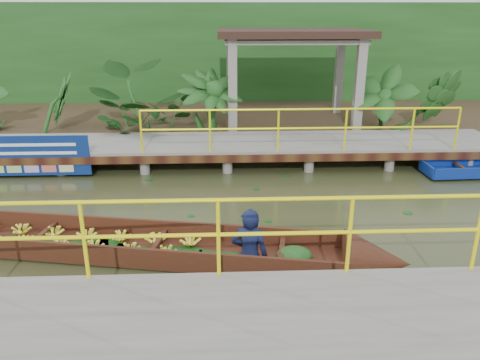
{
  "coord_description": "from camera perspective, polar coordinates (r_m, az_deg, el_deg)",
  "views": [
    {
      "loc": [
        0.84,
        -8.11,
        3.74
      ],
      "look_at": [
        1.21,
        0.5,
        0.6
      ],
      "focal_mm": 35.0,
      "sensor_mm": 36.0,
      "label": 1
    }
  ],
  "objects": [
    {
      "name": "ground",
      "position": [
        8.97,
        -7.65,
        -4.81
      ],
      "size": [
        80.0,
        80.0,
        0.0
      ],
      "primitive_type": "plane",
      "color": "#2E371B",
      "rests_on": "ground"
    },
    {
      "name": "land_strip",
      "position": [
        16.02,
        -5.45,
        7.26
      ],
      "size": [
        30.0,
        8.0,
        0.45
      ],
      "primitive_type": "cube",
      "color": "#36291B",
      "rests_on": "ground"
    },
    {
      "name": "far_dock",
      "position": [
        12.02,
        -6.31,
        4.15
      ],
      "size": [
        16.0,
        2.06,
        1.66
      ],
      "color": "slate",
      "rests_on": "ground"
    },
    {
      "name": "pavilion",
      "position": [
        14.6,
        6.3,
        16.29
      ],
      "size": [
        4.4,
        3.0,
        3.0
      ],
      "color": "slate",
      "rests_on": "ground"
    },
    {
      "name": "foliage_backdrop",
      "position": [
        18.21,
        -5.26,
        14.47
      ],
      "size": [
        30.0,
        0.8,
        4.0
      ],
      "primitive_type": "cube",
      "color": "#194215",
      "rests_on": "ground"
    },
    {
      "name": "vendor_boat",
      "position": [
        7.96,
        -15.24,
        -7.03
      ],
      "size": [
        9.9,
        2.75,
        2.04
      ],
      "rotation": [
        0.0,
        0.0,
        -0.18
      ],
      "color": "#381B0F",
      "rests_on": "ground"
    },
    {
      "name": "blue_banner",
      "position": [
        11.97,
        -24.93,
        2.7
      ],
      "size": [
        3.06,
        0.04,
        0.96
      ],
      "color": "navy",
      "rests_on": "ground"
    },
    {
      "name": "tropical_plants",
      "position": [
        13.66,
        -4.87,
        9.24
      ],
      "size": [
        14.2,
        1.2,
        1.5
      ],
      "color": "#194215",
      "rests_on": "ground"
    }
  ]
}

